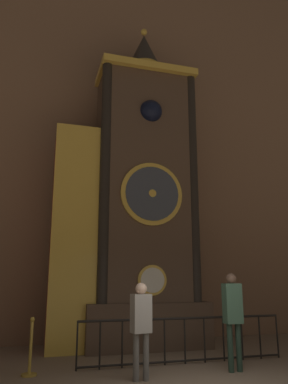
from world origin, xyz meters
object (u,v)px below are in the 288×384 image
visitor_far (233,311)px  stanchion_post (30,356)px  visitor_near (141,321)px  clock_tower (131,202)px

visitor_far → stanchion_post: size_ratio=1.78×
visitor_near → visitor_far: bearing=-5.9°
visitor_near → visitor_far: 1.90m
clock_tower → visitor_near: bearing=-100.9°
visitor_near → stanchion_post: 2.17m
clock_tower → visitor_far: clock_tower is taller
clock_tower → visitor_far: 4.19m
stanchion_post → visitor_far: bearing=-11.9°
clock_tower → stanchion_post: bearing=-138.5°
clock_tower → visitor_near: 4.18m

